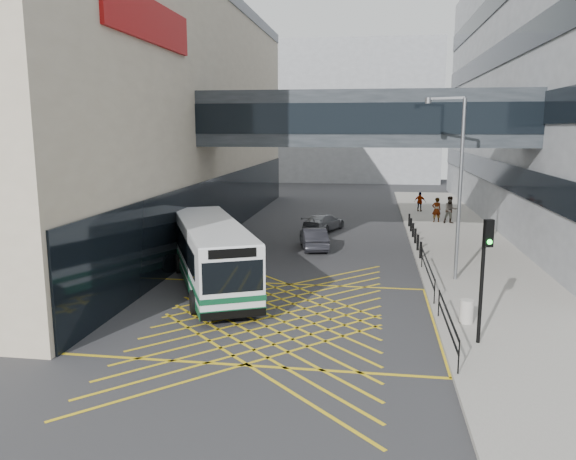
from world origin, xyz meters
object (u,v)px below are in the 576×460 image
at_px(car_white, 241,259).
at_px(traffic_light, 485,264).
at_px(car_dark, 314,238).
at_px(bus, 211,253).
at_px(car_silver, 324,222).
at_px(litter_bin, 467,311).
at_px(pedestrian_b, 450,210).
at_px(pedestrian_c, 420,202).
at_px(street_lamp, 456,177).
at_px(pedestrian_a, 436,210).

bearing_deg(car_white, traffic_light, 120.88).
relative_size(car_dark, traffic_light, 1.00).
distance_m(bus, car_silver, 15.22).
bearing_deg(car_silver, car_dark, 110.33).
bearing_deg(car_dark, litter_bin, 106.37).
xyz_separation_m(bus, litter_bin, (10.42, -3.57, -1.00)).
xyz_separation_m(car_dark, car_silver, (0.05, 6.02, -0.01)).
distance_m(car_dark, car_silver, 6.02).
xyz_separation_m(bus, pedestrian_b, (12.63, 18.25, -0.44)).
distance_m(car_white, car_dark, 6.89).
relative_size(litter_bin, pedestrian_b, 0.43).
xyz_separation_m(car_dark, litter_bin, (6.77, -12.29, -0.06)).
distance_m(car_silver, pedestrian_c, 11.74).
bearing_deg(street_lamp, pedestrian_a, 109.60).
xyz_separation_m(bus, pedestrian_c, (10.92, 23.98, -0.62)).
relative_size(street_lamp, pedestrian_b, 4.19).
relative_size(bus, car_dark, 2.59).
xyz_separation_m(pedestrian_b, pedestrian_c, (-1.71, 5.73, -0.18)).
bearing_deg(street_lamp, car_white, -156.53).
xyz_separation_m(street_lamp, pedestrian_c, (0.23, 21.46, -3.87)).
relative_size(bus, car_white, 2.33).
distance_m(traffic_light, pedestrian_a, 24.39).
bearing_deg(pedestrian_b, car_silver, -166.11).
distance_m(car_silver, pedestrian_b, 9.61).
bearing_deg(traffic_light, bus, 134.74).
relative_size(car_silver, litter_bin, 4.84).
relative_size(car_white, litter_bin, 5.40).
bearing_deg(pedestrian_a, bus, 49.49).
height_order(street_lamp, pedestrian_c, street_lamp).
distance_m(traffic_light, litter_bin, 3.01).
bearing_deg(bus, car_dark, 42.75).
height_order(car_silver, traffic_light, traffic_light).
xyz_separation_m(car_silver, traffic_light, (6.83, -20.32, 2.18)).
relative_size(bus, street_lamp, 1.29).
distance_m(car_silver, street_lamp, 14.69).
relative_size(street_lamp, litter_bin, 9.79).
bearing_deg(pedestrian_a, pedestrian_b, 145.25).
distance_m(bus, litter_bin, 11.06).
bearing_deg(litter_bin, street_lamp, 87.43).
bearing_deg(litter_bin, bus, 161.08).
relative_size(car_white, car_dark, 1.11).
xyz_separation_m(car_white, traffic_light, (9.79, -8.05, 2.10)).
bearing_deg(car_silver, pedestrian_c, -107.20).
bearing_deg(pedestrian_c, car_white, 80.88).
relative_size(bus, pedestrian_c, 6.57).
xyz_separation_m(car_dark, street_lamp, (7.04, -6.20, 4.19)).
height_order(traffic_light, pedestrian_a, traffic_light).
bearing_deg(pedestrian_a, car_silver, 17.95).
height_order(traffic_light, litter_bin, traffic_light).
xyz_separation_m(car_white, car_dark, (2.91, 6.25, -0.08)).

